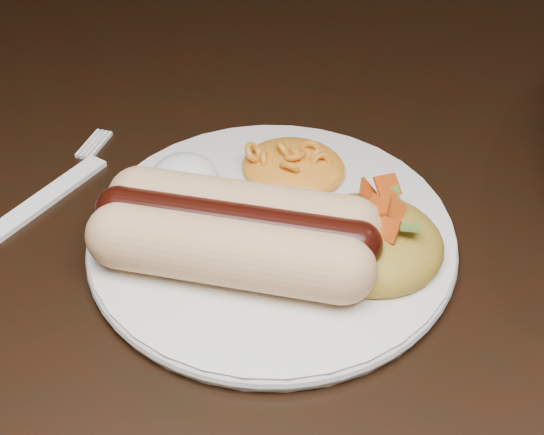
% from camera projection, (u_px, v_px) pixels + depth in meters
% --- Properties ---
extents(table, '(1.60, 0.90, 0.75)m').
position_uv_depth(table, '(432.00, 265.00, 0.61)').
color(table, black).
rests_on(table, floor).
extents(plate, '(0.24, 0.24, 0.01)m').
position_uv_depth(plate, '(272.00, 236.00, 0.49)').
color(plate, silver).
rests_on(plate, table).
extents(hotdog, '(0.15, 0.09, 0.04)m').
position_uv_depth(hotdog, '(235.00, 231.00, 0.45)').
color(hotdog, '#EBB17D').
rests_on(hotdog, plate).
extents(mac_and_cheese, '(0.08, 0.07, 0.03)m').
position_uv_depth(mac_and_cheese, '(294.00, 156.00, 0.52)').
color(mac_and_cheese, orange).
rests_on(mac_and_cheese, plate).
extents(sour_cream, '(0.05, 0.05, 0.03)m').
position_uv_depth(sour_cream, '(184.00, 171.00, 0.51)').
color(sour_cream, white).
rests_on(sour_cream, plate).
extents(taco_salad, '(0.09, 0.09, 0.04)m').
position_uv_depth(taco_salad, '(371.00, 232.00, 0.46)').
color(taco_salad, '#D55F20').
rests_on(taco_salad, plate).
extents(fork, '(0.05, 0.13, 0.00)m').
position_uv_depth(fork, '(48.00, 196.00, 0.53)').
color(fork, white).
rests_on(fork, table).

